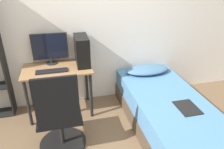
{
  "coord_description": "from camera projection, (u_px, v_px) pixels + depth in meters",
  "views": [
    {
      "loc": [
        -0.46,
        -1.77,
        2.01
      ],
      "look_at": [
        0.15,
        0.72,
        0.75
      ],
      "focal_mm": 35.0,
      "sensor_mm": 36.0,
      "label": 1
    }
  ],
  "objects": [
    {
      "name": "wall_back",
      "position": [
        90.0,
        24.0,
        3.23
      ],
      "size": [
        8.0,
        0.05,
        2.5
      ],
      "color": "silver",
      "rests_on": "ground_plane"
    },
    {
      "name": "desk",
      "position": [
        58.0,
        76.0,
        3.13
      ],
      "size": [
        0.96,
        0.57,
        0.74
      ],
      "color": "#997047",
      "rests_on": "ground_plane"
    },
    {
      "name": "office_chair",
      "position": [
        60.0,
        122.0,
        2.53
      ],
      "size": [
        0.58,
        0.58,
        1.06
      ],
      "color": "black",
      "rests_on": "ground_plane"
    },
    {
      "name": "bed",
      "position": [
        166.0,
        112.0,
        2.97
      ],
      "size": [
        0.91,
        1.99,
        0.49
      ],
      "color": "#4C3D2D",
      "rests_on": "ground_plane"
    },
    {
      "name": "pillow",
      "position": [
        147.0,
        70.0,
        3.47
      ],
      "size": [
        0.7,
        0.36,
        0.11
      ],
      "color": "teal",
      "rests_on": "bed"
    },
    {
      "name": "magazine",
      "position": [
        187.0,
        108.0,
        2.62
      ],
      "size": [
        0.24,
        0.32,
        0.01
      ],
      "color": "black",
      "rests_on": "bed"
    },
    {
      "name": "monitor",
      "position": [
        50.0,
        48.0,
        3.11
      ],
      "size": [
        0.5,
        0.17,
        0.45
      ],
      "color": "black",
      "rests_on": "desk"
    },
    {
      "name": "keyboard",
      "position": [
        52.0,
        71.0,
        2.95
      ],
      "size": [
        0.42,
        0.13,
        0.02
      ],
      "color": "black",
      "rests_on": "desk"
    },
    {
      "name": "pc_tower",
      "position": [
        82.0,
        51.0,
        3.11
      ],
      "size": [
        0.18,
        0.42,
        0.42
      ],
      "color": "black",
      "rests_on": "desk"
    }
  ]
}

